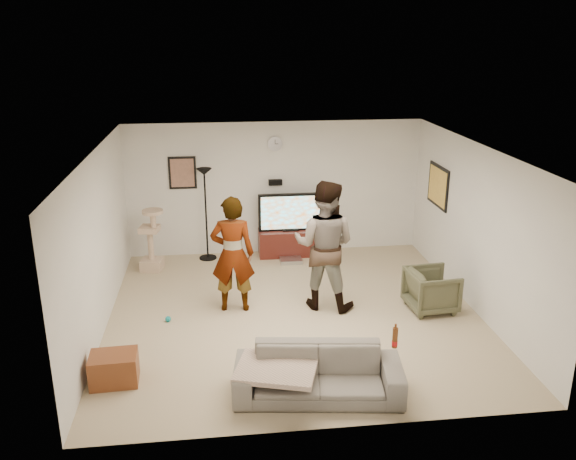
{
  "coord_description": "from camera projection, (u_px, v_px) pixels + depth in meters",
  "views": [
    {
      "loc": [
        -1.08,
        -8.05,
        4.06
      ],
      "look_at": [
        -0.07,
        0.2,
        1.27
      ],
      "focal_mm": 37.16,
      "sensor_mm": 36.0,
      "label": 1
    }
  ],
  "objects": [
    {
      "name": "picture_right",
      "position": [
        438.0,
        186.0,
        10.33
      ],
      "size": [
        0.03,
        0.78,
        0.62
      ],
      "primitive_type": "cube",
      "color": "gold",
      "rests_on": "wall_right"
    },
    {
      "name": "wall_right",
      "position": [
        476.0,
        228.0,
        8.91
      ],
      "size": [
        0.04,
        5.5,
        2.5
      ],
      "primitive_type": "cube",
      "color": "silver",
      "rests_on": "floor"
    },
    {
      "name": "beer_bottle",
      "position": [
        395.0,
        338.0,
        6.88
      ],
      "size": [
        0.06,
        0.06,
        0.25
      ],
      "primitive_type": "cylinder",
      "color": "#5B2E13",
      "rests_on": "sofa"
    },
    {
      "name": "wall_speaker",
      "position": [
        275.0,
        182.0,
        11.08
      ],
      "size": [
        0.25,
        0.1,
        0.1
      ],
      "primitive_type": "cube",
      "color": "black",
      "rests_on": "wall_back"
    },
    {
      "name": "person_left",
      "position": [
        233.0,
        254.0,
        8.88
      ],
      "size": [
        0.68,
        0.48,
        1.79
      ],
      "primitive_type": "imported",
      "rotation": [
        0.0,
        0.0,
        3.07
      ],
      "color": "#9091A4",
      "rests_on": "floor"
    },
    {
      "name": "floor",
      "position": [
        294.0,
        315.0,
        8.99
      ],
      "size": [
        5.5,
        5.5,
        0.02
      ],
      "primitive_type": "cube",
      "color": "tan",
      "rests_on": "ground"
    },
    {
      "name": "armchair",
      "position": [
        432.0,
        290.0,
        9.03
      ],
      "size": [
        0.76,
        0.74,
        0.64
      ],
      "primitive_type": "imported",
      "rotation": [
        0.0,
        0.0,
        1.66
      ],
      "color": "#464732",
      "rests_on": "floor"
    },
    {
      "name": "wall_back",
      "position": [
        275.0,
        188.0,
        11.18
      ],
      "size": [
        5.5,
        0.04,
        2.5
      ],
      "primitive_type": "cube",
      "color": "silver",
      "rests_on": "floor"
    },
    {
      "name": "sofa",
      "position": [
        318.0,
        374.0,
        6.9
      ],
      "size": [
        2.03,
        1.01,
        0.57
      ],
      "primitive_type": "imported",
      "rotation": [
        0.0,
        0.0,
        -0.13
      ],
      "color": "slate",
      "rests_on": "floor"
    },
    {
      "name": "wall_front",
      "position": [
        330.0,
        324.0,
        6.0
      ],
      "size": [
        5.5,
        0.04,
        2.5
      ],
      "primitive_type": "cube",
      "color": "silver",
      "rests_on": "floor"
    },
    {
      "name": "console_box",
      "position": [
        291.0,
        260.0,
        10.99
      ],
      "size": [
        0.4,
        0.3,
        0.07
      ],
      "primitive_type": "cube",
      "color": "#B1B1B9",
      "rests_on": "floor"
    },
    {
      "name": "wall_clock",
      "position": [
        275.0,
        144.0,
        10.88
      ],
      "size": [
        0.26,
        0.04,
        0.26
      ],
      "primitive_type": "cylinder",
      "rotation": [
        1.57,
        0.0,
        0.0
      ],
      "color": "silver",
      "rests_on": "wall_back"
    },
    {
      "name": "throw_blanket",
      "position": [
        276.0,
        369.0,
        6.82
      ],
      "size": [
        1.06,
        0.93,
        0.06
      ],
      "primitive_type": "cube",
      "rotation": [
        0.0,
        0.0,
        -0.29
      ],
      "color": "beige",
      "rests_on": "sofa"
    },
    {
      "name": "side_table",
      "position": [
        114.0,
        369.0,
        7.19
      ],
      "size": [
        0.58,
        0.45,
        0.37
      ],
      "primitive_type": "cube",
      "rotation": [
        0.0,
        0.0,
        0.05
      ],
      "color": "brown",
      "rests_on": "floor"
    },
    {
      "name": "floor_lamp",
      "position": [
        206.0,
        215.0,
        10.91
      ],
      "size": [
        0.32,
        0.32,
        1.71
      ],
      "primitive_type": "cylinder",
      "color": "black",
      "rests_on": "floor"
    },
    {
      "name": "ceiling",
      "position": [
        295.0,
        149.0,
        8.19
      ],
      "size": [
        5.5,
        5.5,
        0.02
      ],
      "primitive_type": "cube",
      "color": "white",
      "rests_on": "wall_back"
    },
    {
      "name": "cat_tree",
      "position": [
        150.0,
        240.0,
        10.48
      ],
      "size": [
        0.42,
        0.42,
        1.13
      ],
      "primitive_type": "cube",
      "rotation": [
        0.0,
        0.0,
        -0.18
      ],
      "color": "#C4A88E",
      "rests_on": "floor"
    },
    {
      "name": "tv",
      "position": [
        290.0,
        212.0,
        11.1
      ],
      "size": [
        1.19,
        0.08,
        0.71
      ],
      "primitive_type": "cube",
      "color": "black",
      "rests_on": "tv_stand"
    },
    {
      "name": "tv_stand",
      "position": [
        290.0,
        242.0,
        11.3
      ],
      "size": [
        1.19,
        0.45,
        0.5
      ],
      "primitive_type": "cube",
      "color": "#401511",
      "rests_on": "floor"
    },
    {
      "name": "tv_screen",
      "position": [
        291.0,
        213.0,
        11.06
      ],
      "size": [
        1.1,
        0.01,
        0.62
      ],
      "primitive_type": "cube",
      "color": "#50D8F5",
      "rests_on": "tv"
    },
    {
      "name": "picture_back",
      "position": [
        182.0,
        173.0,
        10.85
      ],
      "size": [
        0.42,
        0.03,
        0.52
      ],
      "primitive_type": "cube",
      "color": "#855D4D",
      "rests_on": "wall_back"
    },
    {
      "name": "person_right",
      "position": [
        324.0,
        245.0,
        8.95
      ],
      "size": [
        1.19,
        1.08,
        1.99
      ],
      "primitive_type": "imported",
      "rotation": [
        0.0,
        0.0,
        2.73
      ],
      "color": "#415387",
      "rests_on": "floor"
    },
    {
      "name": "toy_ball",
      "position": [
        168.0,
        319.0,
        8.74
      ],
      "size": [
        0.09,
        0.09,
        0.09
      ],
      "primitive_type": "sphere",
      "color": "teal",
      "rests_on": "floor"
    },
    {
      "name": "wall_left",
      "position": [
        98.0,
        244.0,
        8.27
      ],
      "size": [
        0.04,
        5.5,
        2.5
      ],
      "primitive_type": "cube",
      "color": "silver",
      "rests_on": "floor"
    }
  ]
}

